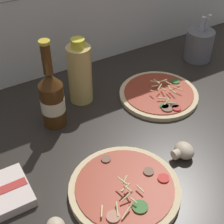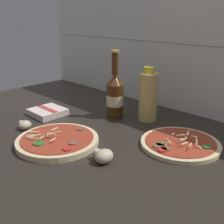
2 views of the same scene
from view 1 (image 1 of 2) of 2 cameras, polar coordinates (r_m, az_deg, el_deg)
The scene contains 8 objects.
counter_slab at distance 89.96cm, azimuth 2.83°, elevation -7.73°, with size 160.00×90.00×2.50cm.
pizza_near at distance 80.76cm, azimuth 2.12°, elevation -12.69°, with size 25.87×25.87×5.05cm.
pizza_far at distance 108.03cm, azimuth 7.80°, elevation 2.92°, with size 24.51×24.51×4.32cm.
beer_bottle at distance 93.74cm, azimuth -9.94°, elevation 2.33°, with size 6.66×6.66×26.03cm.
oil_bottle at distance 101.37cm, azimuth -5.55°, elevation 6.37°, with size 7.08×7.08×20.56cm.
mushroom_right at distance 89.18cm, azimuth 11.78°, elevation -6.35°, with size 5.77×5.50×3.85cm.
utensil_crock at distance 127.56cm, azimuth 14.28°, elevation 10.83°, with size 9.63×9.63×16.69cm.
dish_towel at distance 83.42cm, azimuth -17.90°, elevation -12.90°, with size 12.64×12.32×2.56cm.
Camera 1 is at (-34.24, -50.14, 67.64)cm, focal length 55.00 mm.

